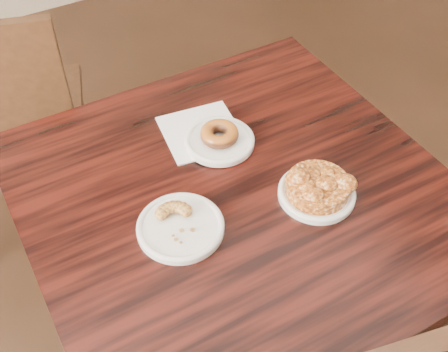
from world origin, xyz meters
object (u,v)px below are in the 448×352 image
cafe_table (235,292)px  chair_far (6,121)px  apple_fritter (318,184)px  cruller_fragment (180,221)px  glazed_donut (219,134)px

cafe_table → chair_far: 0.90m
apple_fritter → cruller_fragment: size_ratio=1.90×
chair_far → cruller_fragment: 0.94m
cruller_fragment → chair_far: bearing=101.7°
cafe_table → glazed_donut: bearing=75.9°
apple_fritter → cruller_fragment: apple_fritter is taller
cruller_fragment → glazed_donut: bearing=42.9°
glazed_donut → chair_far: bearing=117.0°
cafe_table → apple_fritter: bearing=-34.4°
cafe_table → chair_far: (-0.32, 0.84, 0.08)m
chair_far → cruller_fragment: (0.18, -0.87, 0.32)m
apple_fritter → cruller_fragment: (-0.27, 0.06, -0.01)m
cafe_table → apple_fritter: (0.13, -0.09, 0.41)m
glazed_donut → cruller_fragment: glazed_donut is taller
apple_fritter → glazed_donut: bearing=112.4°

